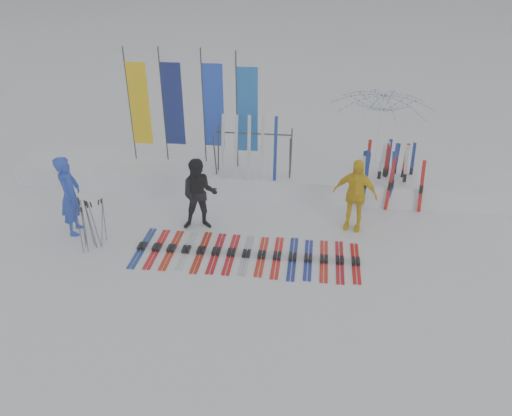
# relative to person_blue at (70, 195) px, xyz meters

# --- Properties ---
(ground) EXTENTS (120.00, 120.00, 0.00)m
(ground) POSITION_rel_person_blue_xyz_m (4.23, -1.68, -0.99)
(ground) COLOR white
(ground) RESTS_ON ground
(snow_bank) EXTENTS (14.00, 1.60, 0.60)m
(snow_bank) POSITION_rel_person_blue_xyz_m (4.23, 2.92, -0.69)
(snow_bank) COLOR white
(snow_bank) RESTS_ON ground
(person_blue) EXTENTS (0.58, 0.79, 1.97)m
(person_blue) POSITION_rel_person_blue_xyz_m (0.00, 0.00, 0.00)
(person_blue) COLOR #203FBC
(person_blue) RESTS_ON ground
(person_black) EXTENTS (0.99, 0.84, 1.81)m
(person_black) POSITION_rel_person_blue_xyz_m (2.98, 0.57, -0.08)
(person_black) COLOR black
(person_black) RESTS_ON ground
(person_yellow) EXTENTS (1.14, 0.69, 1.82)m
(person_yellow) POSITION_rel_person_blue_xyz_m (6.68, 1.03, -0.08)
(person_yellow) COLOR yellow
(person_yellow) RESTS_ON ground
(tent_canopy) EXTENTS (3.74, 3.77, 2.64)m
(tent_canopy) POSITION_rel_person_blue_xyz_m (7.43, 4.06, 0.33)
(tent_canopy) COLOR white
(tent_canopy) RESTS_ON ground
(ski_row) EXTENTS (5.05, 1.70, 0.07)m
(ski_row) POSITION_rel_person_blue_xyz_m (4.25, -0.52, -0.95)
(ski_row) COLOR navy
(ski_row) RESTS_ON ground
(pole_cluster) EXTENTS (0.57, 0.68, 1.26)m
(pole_cluster) POSITION_rel_person_blue_xyz_m (0.70, -0.62, -0.38)
(pole_cluster) COLOR #595B60
(pole_cluster) RESTS_ON ground
(feather_flags) EXTENTS (3.62, 0.30, 3.20)m
(feather_flags) POSITION_rel_person_blue_xyz_m (2.25, 3.16, 1.26)
(feather_flags) COLOR #383A3F
(feather_flags) RESTS_ON ground
(ski_rack) EXTENTS (2.04, 0.80, 1.23)m
(ski_rack) POSITION_rel_person_blue_xyz_m (4.03, 2.52, 0.40)
(ski_rack) COLOR #383A3F
(ski_rack) RESTS_ON ground
(upright_skis) EXTENTS (1.57, 1.17, 1.70)m
(upright_skis) POSITION_rel_person_blue_xyz_m (7.58, 2.52, -0.20)
(upright_skis) COLOR silver
(upright_skis) RESTS_ON ground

